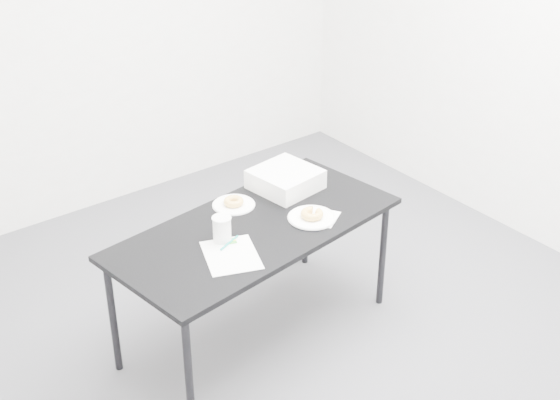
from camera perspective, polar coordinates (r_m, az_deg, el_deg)
floor at (r=4.22m, az=-0.42°, el=-10.69°), size 4.00×4.00×0.00m
wall_back at (r=5.17m, az=-14.36°, el=13.07°), size 4.00×0.02×2.70m
wall_right at (r=4.91m, az=18.86°, el=11.61°), size 0.02×4.00×2.70m
table at (r=3.95m, az=-1.84°, el=-2.53°), size 1.58×0.89×0.68m
scorecard at (r=3.70m, az=-3.60°, el=-4.04°), size 0.34×0.38×0.00m
logo_patch at (r=3.80m, az=-3.60°, el=-3.01°), size 0.06×0.06×0.00m
pen at (r=3.78m, az=-3.73°, el=-3.14°), size 0.14×0.06×0.01m
napkin at (r=3.99m, az=2.94°, el=-1.25°), size 0.24×0.24×0.00m
plate_near at (r=3.98m, az=2.34°, el=-1.30°), size 0.25×0.25×0.01m
donut_near at (r=3.97m, az=2.35°, el=-1.02°), size 0.15×0.15×0.04m
plate_far at (r=4.10m, az=-3.41°, el=-0.36°), size 0.23×0.23×0.01m
donut_far at (r=4.09m, az=-3.42°, el=-0.10°), size 0.14×0.14×0.04m
coffee_cup at (r=3.77m, az=-4.27°, el=-2.13°), size 0.09×0.09×0.13m
cup_lid at (r=4.31m, az=-0.60°, el=1.30°), size 0.09×0.09×0.01m
bakery_box at (r=4.24m, az=0.40°, el=1.53°), size 0.36×0.36×0.11m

